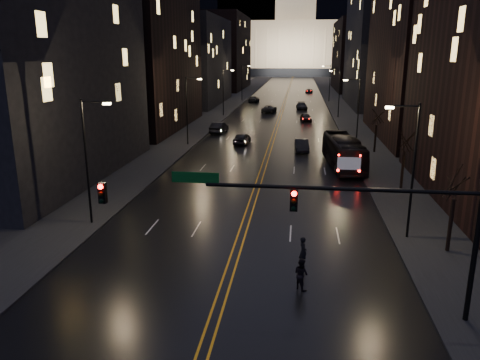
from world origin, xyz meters
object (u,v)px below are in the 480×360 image
(receding_car_a, at_px, (302,145))
(pedestrian_b, at_px, (301,274))
(traffic_signal, at_px, (348,213))
(pedestrian_a, at_px, (303,252))
(oncoming_car_b, at_px, (219,128))
(bus, at_px, (343,152))
(oncoming_car_a, at_px, (242,138))

(receding_car_a, distance_m, pedestrian_b, 35.64)
(receding_car_a, bearing_deg, pedestrian_b, -93.71)
(traffic_signal, height_order, pedestrian_a, traffic_signal)
(traffic_signal, xyz_separation_m, oncoming_car_b, (-14.41, 50.35, -4.26))
(receding_car_a, bearing_deg, traffic_signal, -90.80)
(traffic_signal, xyz_separation_m, bus, (2.59, 30.09, -3.44))
(traffic_signal, height_order, oncoming_car_b, traffic_signal)
(oncoming_car_b, relative_size, receding_car_a, 1.10)
(bus, distance_m, oncoming_car_b, 26.46)
(receding_car_a, distance_m, pedestrian_a, 32.89)
(traffic_signal, distance_m, pedestrian_b, 5.17)
(receding_car_a, height_order, pedestrian_a, pedestrian_a)
(oncoming_car_b, height_order, pedestrian_b, pedestrian_b)
(traffic_signal, relative_size, oncoming_car_b, 3.40)
(pedestrian_a, bearing_deg, oncoming_car_b, -6.87)
(traffic_signal, bearing_deg, oncoming_car_a, 103.19)
(oncoming_car_b, height_order, pedestrian_a, pedestrian_a)
(oncoming_car_a, height_order, receding_car_a, oncoming_car_a)
(oncoming_car_a, height_order, pedestrian_b, pedestrian_b)
(oncoming_car_b, bearing_deg, oncoming_car_a, 125.43)
(oncoming_car_a, relative_size, oncoming_car_b, 0.91)
(bus, xyz_separation_m, receding_car_a, (-4.41, 7.80, -0.90))
(oncoming_car_b, relative_size, pedestrian_b, 2.96)
(traffic_signal, bearing_deg, pedestrian_a, 109.88)
(pedestrian_b, bearing_deg, pedestrian_a, -46.58)
(oncoming_car_a, bearing_deg, pedestrian_a, 106.75)
(oncoming_car_a, xyz_separation_m, receding_car_a, (8.03, -4.09, -0.03))
(bus, distance_m, receding_car_a, 9.01)
(bus, relative_size, pedestrian_b, 6.92)
(oncoming_car_b, bearing_deg, traffic_signal, 112.77)
(oncoming_car_b, bearing_deg, bus, 136.80)
(bus, relative_size, receding_car_a, 2.57)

